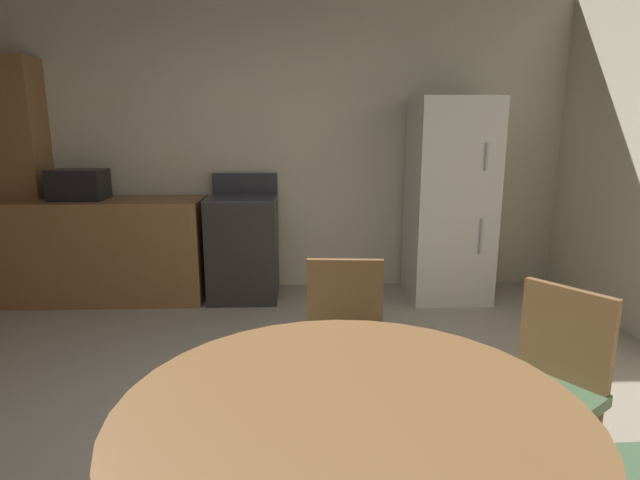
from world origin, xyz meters
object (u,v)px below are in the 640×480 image
Objects in this scene: refrigerator at (449,201)px; dining_table at (350,457)px; microwave at (79,185)px; chair_north at (345,338)px; oven_range at (244,247)px; chair_northeast at (547,380)px.

refrigerator reaches higher than dining_table.
refrigerator is 3.23m from microwave.
dining_table is 1.48× the size of chair_north.
chair_north is (-1.10, -2.08, -0.38)m from refrigerator.
refrigerator reaches higher than microwave.
oven_range reaches higher than chair_north.
microwave is 0.51× the size of chair_north.
refrigerator reaches higher than chair_north.
refrigerator is 2.58m from chair_northeast.
dining_table is at bearing -57.34° from microwave.
refrigerator is (1.83, -0.05, 0.41)m from oven_range.
chair_northeast is (2.91, -2.58, -0.53)m from microwave.
refrigerator reaches higher than chair_northeast.
chair_northeast is (1.51, -2.58, 0.03)m from oven_range.
microwave is 3.81m from dining_table.
microwave is at bearing -130.98° from chair_north.
microwave reaches higher than oven_range.
oven_range reaches higher than chair_northeast.
microwave is 0.51× the size of chair_northeast.
chair_north is at bearing -64.69° from chair_northeast.
dining_table is at bearing 0.00° from chair_northeast.
microwave is at bearing 179.11° from refrigerator.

